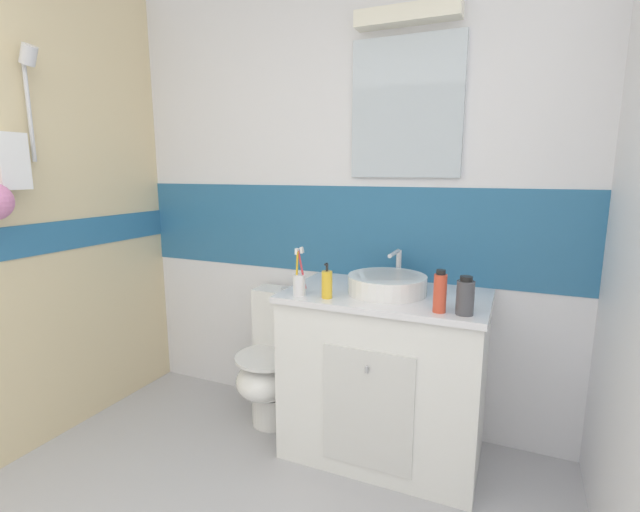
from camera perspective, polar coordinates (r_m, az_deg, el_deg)
name	(u,v)px	position (r m, az deg, el deg)	size (l,w,h in m)	color
wall_back_tiled	(343,202)	(2.61, 2.85, 6.82)	(3.20, 0.20, 2.50)	white
vanity_cabinet	(384,373)	(2.39, 8.09, -14.37)	(0.97, 0.60, 0.85)	white
sink_basin	(387,283)	(2.22, 8.45, -3.40)	(0.38, 0.42, 0.19)	white
toilet	(275,362)	(2.69, -5.68, -13.06)	(0.37, 0.50, 0.77)	white
toothbrush_cup	(299,283)	(2.16, -2.59, -3.36)	(0.06, 0.06, 0.23)	white
soap_dispenser	(327,284)	(2.11, 0.88, -3.56)	(0.05, 0.05, 0.17)	yellow
shampoo_bottle_tall	(440,292)	(1.96, 14.82, -4.40)	(0.05, 0.05, 0.18)	#D84C33
mouthwash_bottle	(465,297)	(1.96, 17.76, -4.87)	(0.07, 0.07, 0.16)	#4C4C51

